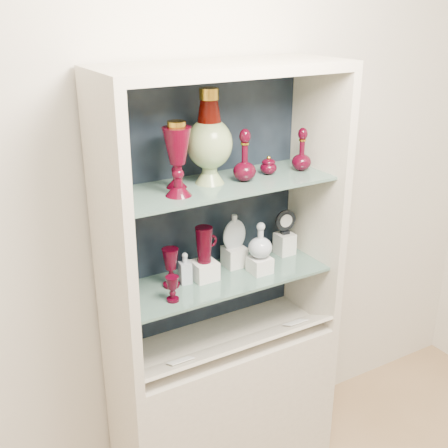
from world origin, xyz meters
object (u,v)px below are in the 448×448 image
ruby_goblet_tall (171,268)px  ruby_pitcher (204,245)px  pedestal_lamp_right (176,159)px  ruby_decanter_b (302,148)px  ruby_decanter_a (245,152)px  ruby_goblet_small (172,289)px  cobalt_goblet (119,276)px  clear_round_decanter (260,241)px  lidded_bowl (268,165)px  enamel_urn (209,137)px  clear_square_bottle (185,268)px  flat_flask (234,230)px  cameo_medallion (286,222)px  pedestal_lamp_left (177,159)px

ruby_goblet_tall → ruby_pitcher: bearing=-4.2°
pedestal_lamp_right → ruby_decanter_b: (0.57, -0.06, -0.02)m
ruby_decanter_a → ruby_goblet_small: size_ratio=2.27×
ruby_decanter_b → cobalt_goblet: bearing=175.8°
clear_round_decanter → ruby_goblet_small: bearing=-174.8°
ruby_goblet_small → pedestal_lamp_right: bearing=54.2°
lidded_bowl → enamel_urn: bearing=177.1°
clear_round_decanter → clear_square_bottle: bearing=167.5°
flat_flask → ruby_pitcher: bearing=-165.7°
ruby_pitcher → lidded_bowl: bearing=-6.4°
pedestal_lamp_right → clear_round_decanter: (0.34, -0.09, -0.39)m
ruby_goblet_tall → cameo_medallion: (0.60, 0.03, 0.08)m
cobalt_goblet → pedestal_lamp_left: bearing=-24.2°
cobalt_goblet → flat_flask: bearing=2.1°
ruby_decanter_b → ruby_goblet_small: 0.81m
clear_round_decanter → flat_flask: bearing=119.2°
ruby_goblet_small → clear_square_bottle: clear_square_bottle is taller
pedestal_lamp_left → clear_square_bottle: (0.06, 0.08, -0.49)m
pedestal_lamp_left → enamel_urn: enamel_urn is taller
cobalt_goblet → flat_flask: flat_flask is taller
pedestal_lamp_left → clear_round_decanter: (0.38, 0.01, -0.41)m
cobalt_goblet → flat_flask: 0.55m
ruby_decanter_a → clear_square_bottle: size_ratio=1.73×
pedestal_lamp_left → clear_square_bottle: pedestal_lamp_left is taller
ruby_goblet_tall → ruby_goblet_small: (-0.05, -0.12, -0.03)m
enamel_urn → lidded_bowl: (0.28, -0.01, -0.15)m
ruby_pitcher → flat_flask: (0.18, 0.05, 0.01)m
ruby_decanter_b → lidded_bowl: size_ratio=2.44×
ruby_pitcher → cameo_medallion: (0.45, 0.04, 0.00)m
clear_round_decanter → pedestal_lamp_right: bearing=165.7°
pedestal_lamp_right → lidded_bowl: 0.42m
pedestal_lamp_left → ruby_goblet_tall: bearing=94.2°
ruby_decanter_a → lidded_bowl: (0.14, 0.03, -0.08)m
pedestal_lamp_right → cobalt_goblet: 0.51m
enamel_urn → ruby_goblet_tall: bearing=178.3°
ruby_decanter_a → ruby_goblet_tall: bearing=170.9°
ruby_goblet_small → ruby_pitcher: (0.20, 0.11, 0.11)m
enamel_urn → ruby_goblet_small: enamel_urn is taller
ruby_decanter_a → clear_square_bottle: 0.54m
ruby_pitcher → enamel_urn: bearing=4.9°
ruby_decanter_b → ruby_goblet_tall: ruby_decanter_b is taller
enamel_urn → ruby_decanter_a: 0.16m
ruby_decanter_a → ruby_goblet_small: ruby_decanter_a is taller
ruby_decanter_b → ruby_goblet_small: bearing=-173.8°
cobalt_goblet → clear_square_bottle: (0.28, -0.02, -0.02)m
cobalt_goblet → clear_round_decanter: (0.61, -0.09, 0.05)m
cameo_medallion → clear_round_decanter: bearing=-147.6°
pedestal_lamp_left → ruby_pitcher: bearing=26.9°
cobalt_goblet → clear_round_decanter: clear_round_decanter is taller
clear_square_bottle → flat_flask: size_ratio=0.87×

